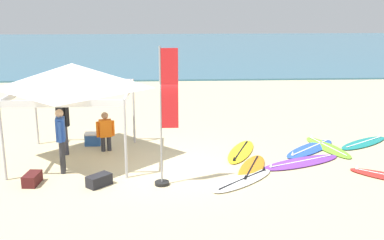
{
  "coord_description": "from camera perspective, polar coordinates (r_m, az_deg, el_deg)",
  "views": [
    {
      "loc": [
        -0.06,
        -11.82,
        4.42
      ],
      "look_at": [
        0.62,
        1.34,
        1.0
      ],
      "focal_mm": 43.44,
      "sensor_mm": 36.0,
      "label": 1
    }
  ],
  "objects": [
    {
      "name": "surfboard_orange",
      "position": [
        12.62,
        7.33,
        -5.89
      ],
      "size": [
        1.33,
        2.28,
        0.19
      ],
      "color": "orange",
      "rests_on": "ground"
    },
    {
      "name": "surfboard_teal",
      "position": [
        15.67,
        20.34,
        -2.63
      ],
      "size": [
        2.14,
        1.74,
        0.19
      ],
      "color": "#19847F",
      "rests_on": "ground"
    },
    {
      "name": "surfboard_lime",
      "position": [
        14.86,
        16.31,
        -3.22
      ],
      "size": [
        1.15,
        2.3,
        0.19
      ],
      "color": "#7AD12D",
      "rests_on": "ground"
    },
    {
      "name": "sea",
      "position": [
        43.9,
        -2.92,
        8.81
      ],
      "size": [
        80.0,
        36.0,
        0.1
      ],
      "primitive_type": "cube",
      "color": "#386B84",
      "rests_on": "ground"
    },
    {
      "name": "surfboard_yellow",
      "position": [
        13.94,
        6.02,
        -3.86
      ],
      "size": [
        1.37,
        2.34,
        0.19
      ],
      "color": "yellow",
      "rests_on": "ground"
    },
    {
      "name": "canopy_tent",
      "position": [
        13.16,
        -14.44,
        5.21
      ],
      "size": [
        3.15,
        3.15,
        2.75
      ],
      "color": "#B7B7BC",
      "rests_on": "ground"
    },
    {
      "name": "person_orange",
      "position": [
        14.09,
        -10.58,
        -1.2
      ],
      "size": [
        0.53,
        0.31,
        1.2
      ],
      "color": "#2D2D33",
      "rests_on": "ground"
    },
    {
      "name": "person_blue",
      "position": [
        12.51,
        -15.79,
        -1.94
      ],
      "size": [
        0.27,
        0.55,
        1.71
      ],
      "color": "#2D2D33",
      "rests_on": "ground"
    },
    {
      "name": "gear_bag_near_tent",
      "position": [
        12.18,
        -19.02,
        -6.85
      ],
      "size": [
        0.37,
        0.63,
        0.28
      ],
      "primitive_type": "cube",
      "rotation": [
        0.0,
        0.0,
        1.48
      ],
      "color": "#4C1919",
      "rests_on": "ground"
    },
    {
      "name": "surfboard_purple",
      "position": [
        13.33,
        13.25,
        -5.06
      ],
      "size": [
        2.6,
        1.67,
        0.19
      ],
      "color": "purple",
      "rests_on": "ground"
    },
    {
      "name": "ground_plane",
      "position": [
        12.62,
        -2.53,
        -5.97
      ],
      "size": [
        80.0,
        80.0,
        0.0
      ],
      "primitive_type": "plane",
      "color": "beige"
    },
    {
      "name": "surfboard_white",
      "position": [
        11.8,
        6.3,
        -7.34
      ],
      "size": [
        1.99,
        1.9,
        0.19
      ],
      "color": "white",
      "rests_on": "ground"
    },
    {
      "name": "gear_bag_by_pole",
      "position": [
        11.66,
        -11.34,
        -7.28
      ],
      "size": [
        0.65,
        0.65,
        0.28
      ],
      "primitive_type": "cube",
      "rotation": [
        0.0,
        0.0,
        0.8
      ],
      "color": "#232328",
      "rests_on": "ground"
    },
    {
      "name": "person_black",
      "position": [
        13.98,
        -15.57,
        -0.21
      ],
      "size": [
        0.42,
        0.41,
        1.71
      ],
      "color": "#383842",
      "rests_on": "ground"
    },
    {
      "name": "surfboard_blue",
      "position": [
        14.57,
        14.28,
        -3.42
      ],
      "size": [
        2.21,
        2.14,
        0.19
      ],
      "color": "blue",
      "rests_on": "ground"
    },
    {
      "name": "banner_flag",
      "position": [
        11.07,
        -3.25,
        -0.37
      ],
      "size": [
        0.6,
        0.36,
        3.4
      ],
      "color": "#99999E",
      "rests_on": "ground"
    },
    {
      "name": "cooler_box",
      "position": [
        14.87,
        -12.06,
        -2.28
      ],
      "size": [
        0.5,
        0.36,
        0.39
      ],
      "color": "#2D60B7",
      "rests_on": "ground"
    }
  ]
}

